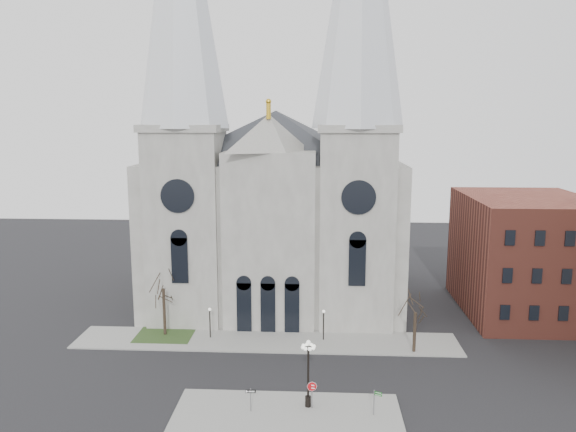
{
  "coord_description": "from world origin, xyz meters",
  "views": [
    {
      "loc": [
        5.25,
        -44.38,
        23.19
      ],
      "look_at": [
        2.46,
        8.0,
        13.92
      ],
      "focal_mm": 35.0,
      "sensor_mm": 36.0,
      "label": 1
    }
  ],
  "objects_px": {
    "stop_sign": "(312,389)",
    "one_way_sign": "(251,396)",
    "street_name_sign": "(375,400)",
    "globe_lamp": "(308,365)"
  },
  "relations": [
    {
      "from": "globe_lamp",
      "to": "street_name_sign",
      "type": "bearing_deg",
      "value": -11.58
    },
    {
      "from": "stop_sign",
      "to": "one_way_sign",
      "type": "xyz_separation_m",
      "value": [
        -4.85,
        -0.76,
        -0.3
      ]
    },
    {
      "from": "globe_lamp",
      "to": "street_name_sign",
      "type": "distance_m",
      "value": 5.83
    },
    {
      "from": "globe_lamp",
      "to": "street_name_sign",
      "type": "xyz_separation_m",
      "value": [
        5.25,
        -1.08,
        -2.3
      ]
    },
    {
      "from": "street_name_sign",
      "to": "stop_sign",
      "type": "bearing_deg",
      "value": -167.74
    },
    {
      "from": "stop_sign",
      "to": "one_way_sign",
      "type": "distance_m",
      "value": 4.92
    },
    {
      "from": "stop_sign",
      "to": "street_name_sign",
      "type": "distance_m",
      "value": 5.02
    },
    {
      "from": "one_way_sign",
      "to": "street_name_sign",
      "type": "height_order",
      "value": "street_name_sign"
    },
    {
      "from": "stop_sign",
      "to": "one_way_sign",
      "type": "relative_size",
      "value": 1.17
    },
    {
      "from": "street_name_sign",
      "to": "one_way_sign",
      "type": "bearing_deg",
      "value": -158.48
    }
  ]
}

